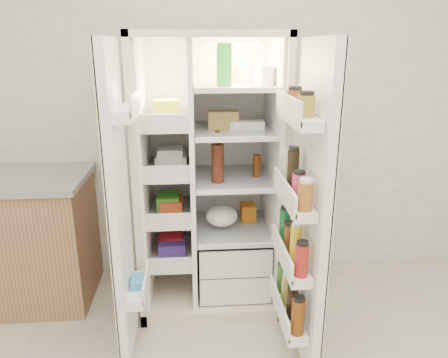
{
  "coord_description": "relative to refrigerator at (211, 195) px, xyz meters",
  "views": [
    {
      "loc": [
        -0.3,
        -1.07,
        1.72
      ],
      "look_at": [
        -0.12,
        1.25,
        0.98
      ],
      "focal_mm": 34.0,
      "sensor_mm": 36.0,
      "label": 1
    }
  ],
  "objects": [
    {
      "name": "refrigerator",
      "position": [
        0.0,
        0.0,
        0.0
      ],
      "size": [
        0.92,
        0.7,
        1.8
      ],
      "color": "beige",
      "rests_on": "floor"
    },
    {
      "name": "freezer_door",
      "position": [
        -0.51,
        -0.6,
        0.15
      ],
      "size": [
        0.15,
        0.4,
        1.72
      ],
      "color": "white",
      "rests_on": "floor"
    },
    {
      "name": "fridge_door",
      "position": [
        0.47,
        -0.7,
        0.13
      ],
      "size": [
        0.17,
        0.58,
        1.72
      ],
      "color": "white",
      "rests_on": "floor"
    },
    {
      "name": "wall_back",
      "position": [
        0.18,
        0.35,
        0.61
      ],
      "size": [
        4.0,
        0.02,
        2.7
      ],
      "primitive_type": "cube",
      "color": "white",
      "rests_on": "floor"
    }
  ]
}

